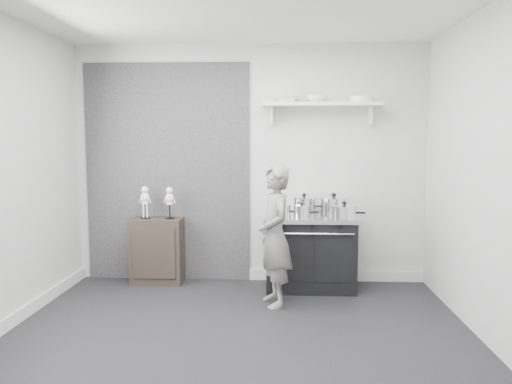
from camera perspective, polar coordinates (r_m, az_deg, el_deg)
ground at (r=4.25m, az=-2.26°, el=-16.58°), size 4.00×4.00×0.00m
room_shell at (r=4.08m, az=-3.42°, el=6.10°), size 4.02×3.62×2.71m
wall_shelf at (r=5.62m, az=7.48°, el=9.81°), size 1.30×0.26×0.24m
stove at (r=5.53m, az=6.23°, el=-6.82°), size 1.01×0.63×0.81m
side_cabinet at (r=5.83m, az=-11.19°, el=-6.60°), size 0.57×0.33×0.74m
child at (r=4.90m, az=2.15°, el=-5.03°), size 0.46×0.58×1.39m
pot_front_left at (r=5.33m, az=2.97°, el=-2.15°), size 0.28×0.19×0.17m
pot_back_left at (r=5.56m, az=5.51°, el=-1.54°), size 0.35×0.27×0.23m
pot_back_right at (r=5.57m, az=8.87°, el=-1.57°), size 0.39×0.30×0.24m
pot_front_right at (r=5.30m, az=10.04°, el=-2.25°), size 0.35×0.27×0.18m
pot_front_center at (r=5.31m, az=5.28°, el=-2.22°), size 0.27×0.19×0.16m
skeleton_full at (r=5.76m, az=-12.56°, el=-0.90°), size 0.12×0.08×0.42m
skeleton_torso at (r=5.70m, az=-9.85°, el=-0.98°), size 0.12×0.07×0.41m
bowl_large at (r=5.60m, az=3.51°, el=10.53°), size 0.28×0.28×0.07m
bowl_small at (r=5.61m, az=6.91°, el=10.51°), size 0.23×0.23×0.07m
plate_stack at (r=5.67m, az=12.01°, el=10.32°), size 0.26×0.26×0.06m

